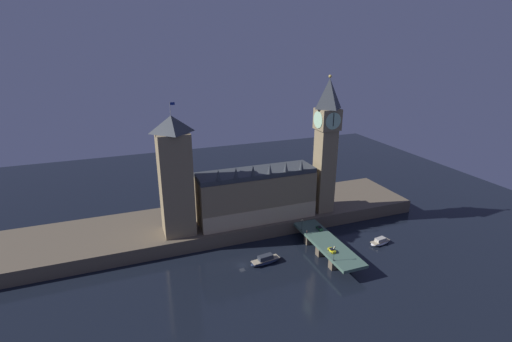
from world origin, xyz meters
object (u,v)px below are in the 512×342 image
clock_tower (326,142)px  victoria_tower (175,176)px  boat_upstream (265,260)px  street_lamp_near (334,252)px  car_southbound_trail (319,228)px  street_lamp_far (302,223)px  pedestrian_far_rail (307,232)px  car_northbound_trail (332,250)px  boat_downstream (380,242)px

clock_tower → victoria_tower: size_ratio=1.15×
boat_upstream → street_lamp_near: bearing=-35.9°
car_southbound_trail → street_lamp_far: bearing=162.5°
clock_tower → car_southbound_trail: clock_tower is taller
pedestrian_far_rail → clock_tower: bearing=45.6°
clock_tower → car_northbound_trail: size_ratio=18.06×
clock_tower → street_lamp_near: (-20.84, -45.79, -34.70)m
car_northbound_trail → car_southbound_trail: size_ratio=0.96×
car_southbound_trail → boat_downstream: size_ratio=0.34×
pedestrian_far_rail → boat_upstream: pedestrian_far_rail is taller
car_northbound_trail → pedestrian_far_rail: 18.62m
clock_tower → street_lamp_far: clock_tower is taller
street_lamp_near → clock_tower: bearing=65.5°
car_northbound_trail → boat_downstream: (32.28, 6.91, -5.94)m
boat_downstream → pedestrian_far_rail: bearing=161.8°
clock_tower → pedestrian_far_rail: (-20.44, -20.88, -38.07)m
clock_tower → street_lamp_near: 61.12m
pedestrian_far_rail → boat_upstream: size_ratio=0.12×
clock_tower → boat_upstream: (-45.04, -28.28, -43.94)m
street_lamp_far → boat_upstream: size_ratio=0.38×
car_southbound_trail → clock_tower: bearing=57.0°
victoria_tower → boat_upstream: 56.76m
pedestrian_far_rail → street_lamp_far: bearing=95.0°
car_southbound_trail → street_lamp_near: (-8.49, -26.76, 3.63)m
boat_downstream → victoria_tower: bearing=159.2°
car_southbound_trail → boat_upstream: size_ratio=0.27×
street_lamp_far → car_northbound_trail: bearing=-82.3°
car_northbound_trail → street_lamp_far: bearing=97.7°
clock_tower → street_lamp_far: size_ratio=12.38×
street_lamp_near → boat_downstream: street_lamp_near is taller
car_northbound_trail → pedestrian_far_rail: bearing=98.3°
street_lamp_far → boat_upstream: street_lamp_far is taller
car_northbound_trail → car_southbound_trail: (5.39, 20.28, -0.02)m
clock_tower → victoria_tower: 78.78m
clock_tower → boat_upstream: bearing=-147.9°
pedestrian_far_rail → street_lamp_near: street_lamp_near is taller
clock_tower → car_southbound_trail: 44.54m
boat_downstream → street_lamp_far: bearing=155.6°
boat_upstream → boat_downstream: 59.71m
victoria_tower → boat_downstream: bearing=-20.8°
pedestrian_far_rail → boat_upstream: bearing=-163.3°
victoria_tower → street_lamp_far: size_ratio=10.77×
clock_tower → pedestrian_far_rail: bearing=-134.4°
boat_upstream → boat_downstream: size_ratio=1.27×
victoria_tower → boat_upstream: bearing=-43.1°
clock_tower → street_lamp_far: 44.20m
car_southbound_trail → street_lamp_far: 9.38m
victoria_tower → car_southbound_trail: 74.92m
boat_upstream → boat_downstream: boat_upstream is taller
boat_upstream → car_northbound_trail: bearing=-22.0°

